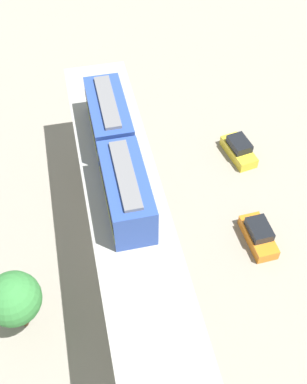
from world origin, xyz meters
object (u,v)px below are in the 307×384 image
object	(u,v)px
parked_car_orange	(258,235)
parked_car_yellow	(239,150)
tree_near_viaduct	(14,299)
train	(117,153)

from	to	relation	value
parked_car_orange	parked_car_yellow	bearing A→B (deg)	77.38
parked_car_yellow	tree_near_viaduct	size ratio (longest dim) A/B	0.77
train	parked_car_orange	xyz separation A→B (m)	(10.55, -2.91, -8.84)
parked_car_orange	tree_near_viaduct	world-z (taller)	tree_near_viaduct
tree_near_viaduct	parked_car_yellow	bearing A→B (deg)	32.12
train	parked_car_yellow	world-z (taller)	train
parked_car_orange	train	bearing A→B (deg)	161.97
train	tree_near_viaduct	xyz separation A→B (m)	(-8.27, -6.17, -5.70)
train	tree_near_viaduct	bearing A→B (deg)	-143.26
parked_car_orange	tree_near_viaduct	size ratio (longest dim) A/B	0.74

